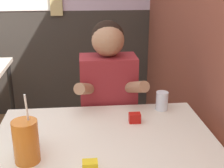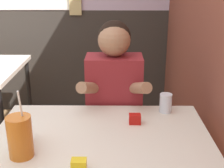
{
  "view_description": "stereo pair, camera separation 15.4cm",
  "coord_description": "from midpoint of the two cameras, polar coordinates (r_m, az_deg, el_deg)",
  "views": [
    {
      "loc": [
        0.45,
        -0.87,
        1.46
      ],
      "look_at": [
        0.6,
        0.58,
        0.94
      ],
      "focal_mm": 50.0,
      "sensor_mm": 36.0,
      "label": 1
    },
    {
      "loc": [
        0.61,
        -0.88,
        1.46
      ],
      "look_at": [
        0.6,
        0.58,
        0.94
      ],
      "focal_mm": 50.0,
      "sensor_mm": 36.0,
      "label": 2
    }
  ],
  "objects": [
    {
      "name": "condiment_ketchup",
      "position": [
        1.62,
        1.45,
        -6.27
      ],
      "size": [
        0.06,
        0.04,
        0.05
      ],
      "color": "#B7140F",
      "rests_on": "main_table"
    },
    {
      "name": "glass_near_pitcher",
      "position": [
        1.77,
        6.66,
        -3.13
      ],
      "size": [
        0.07,
        0.07,
        0.11
      ],
      "color": "silver",
      "rests_on": "main_table"
    },
    {
      "name": "person_seated",
      "position": [
        1.98,
        -2.92,
        -5.31
      ],
      "size": [
        0.42,
        0.4,
        1.2
      ],
      "color": "maroon",
      "rests_on": "ground_plane"
    },
    {
      "name": "main_table",
      "position": [
        1.53,
        -4.31,
        -11.96
      ],
      "size": [
        1.05,
        0.74,
        0.72
      ],
      "color": "beige",
      "rests_on": "ground_plane"
    },
    {
      "name": "condiment_mustard",
      "position": [
        1.26,
        -7.67,
        -14.9
      ],
      "size": [
        0.06,
        0.04,
        0.05
      ],
      "color": "yellow",
      "rests_on": "main_table"
    },
    {
      "name": "glass_center",
      "position": [
        1.47,
        -18.46,
        -9.45
      ],
      "size": [
        0.08,
        0.08,
        0.09
      ],
      "color": "silver",
      "rests_on": "main_table"
    },
    {
      "name": "cocktail_pitcher",
      "position": [
        1.35,
        -18.71,
        -10.01
      ],
      "size": [
        0.1,
        0.1,
        0.3
      ],
      "color": "#C6661E",
      "rests_on": "main_table"
    }
  ]
}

